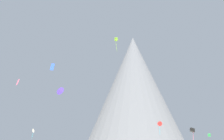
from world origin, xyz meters
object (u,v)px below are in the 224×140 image
object	(u,v)px
kite_red_mid	(160,124)
kite_green_low	(209,135)
rock_massif	(133,104)
kite_white_low	(34,131)
kite_black_low	(192,130)
kite_indigo_mid	(60,91)
kite_lime_high	(116,40)
kite_rainbow_mid	(18,82)
kite_blue_mid	(52,67)

from	to	relation	value
kite_red_mid	kite_green_low	distance (m)	14.29
rock_massif	kite_white_low	size ratio (longest dim) A/B	22.65
kite_green_low	kite_black_low	bearing A→B (deg)	72.73
kite_indigo_mid	kite_lime_high	bearing A→B (deg)	62.95
kite_black_low	kite_rainbow_mid	bearing A→B (deg)	99.79
kite_lime_high	kite_white_low	distance (m)	38.18
kite_indigo_mid	kite_lime_high	size ratio (longest dim) A/B	0.49
kite_indigo_mid	kite_blue_mid	world-z (taller)	kite_blue_mid
kite_red_mid	kite_lime_high	size ratio (longest dim) A/B	0.84
kite_lime_high	kite_indigo_mid	bearing A→B (deg)	95.23
rock_massif	kite_red_mid	distance (m)	40.63
kite_red_mid	rock_massif	bearing A→B (deg)	-70.36
kite_rainbow_mid	kite_green_low	distance (m)	53.83
kite_blue_mid	kite_green_low	distance (m)	48.75
kite_blue_mid	kite_red_mid	bearing A→B (deg)	-81.12
kite_indigo_mid	kite_white_low	bearing A→B (deg)	148.78
kite_rainbow_mid	kite_black_low	xyz separation A→B (m)	(41.98, 9.12, -10.47)
kite_blue_mid	kite_indigo_mid	bearing A→B (deg)	-34.94
kite_red_mid	kite_lime_high	distance (m)	29.72
kite_lime_high	kite_green_low	bearing A→B (deg)	-124.19
kite_blue_mid	kite_green_low	xyz separation A→B (m)	(38.91, 26.93, -11.72)
kite_green_low	kite_white_low	size ratio (longest dim) A/B	0.33
kite_blue_mid	kite_green_low	bearing A→B (deg)	-96.57
kite_black_low	kite_lime_high	world-z (taller)	kite_lime_high
kite_lime_high	rock_massif	bearing A→B (deg)	-43.25
kite_indigo_mid	kite_lime_high	xyz separation A→B (m)	(14.27, 11.99, 19.84)
kite_black_low	kite_white_low	distance (m)	46.60
kite_green_low	kite_rainbow_mid	bearing A→B (deg)	38.66
kite_black_low	kite_green_low	xyz separation A→B (m)	(7.05, 10.35, -0.22)
kite_rainbow_mid	kite_blue_mid	distance (m)	12.61
kite_red_mid	kite_white_low	bearing A→B (deg)	10.39
kite_rainbow_mid	rock_massif	bearing A→B (deg)	-20.54
kite_black_low	kite_blue_mid	xyz separation A→B (m)	(-31.86, -16.58, 11.50)
kite_red_mid	kite_blue_mid	world-z (taller)	kite_blue_mid
kite_green_low	kite_indigo_mid	bearing A→B (deg)	33.84
kite_rainbow_mid	kite_lime_high	bearing A→B (deg)	-44.98
kite_indigo_mid	kite_black_low	bearing A→B (deg)	26.20
kite_black_low	kite_lime_high	xyz separation A→B (m)	(-19.21, 10.07, 29.90)
rock_massif	kite_lime_high	size ratio (longest dim) A/B	14.22
kite_lime_high	kite_blue_mid	distance (m)	34.76
rock_massif	kite_green_low	bearing A→B (deg)	-64.11
kite_rainbow_mid	kite_blue_mid	size ratio (longest dim) A/B	0.94
rock_massif	kite_blue_mid	world-z (taller)	rock_massif
kite_indigo_mid	kite_black_low	xyz separation A→B (m)	(33.48, 1.92, -10.06)
kite_lime_high	kite_green_low	xyz separation A→B (m)	(26.26, 0.28, -30.12)
rock_massif	kite_green_low	world-z (taller)	rock_massif
kite_lime_high	kite_red_mid	bearing A→B (deg)	-107.50
kite_rainbow_mid	kite_white_low	size ratio (longest dim) A/B	0.53
rock_massif	kite_lime_high	distance (m)	43.99
kite_red_mid	kite_green_low	xyz separation A→B (m)	(13.28, -3.76, -3.69)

